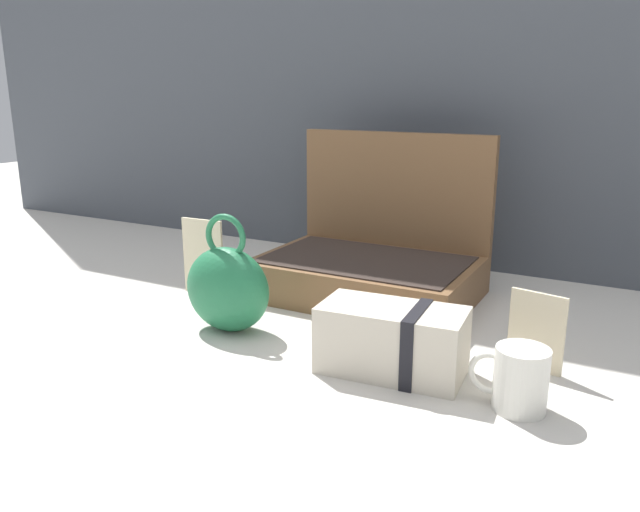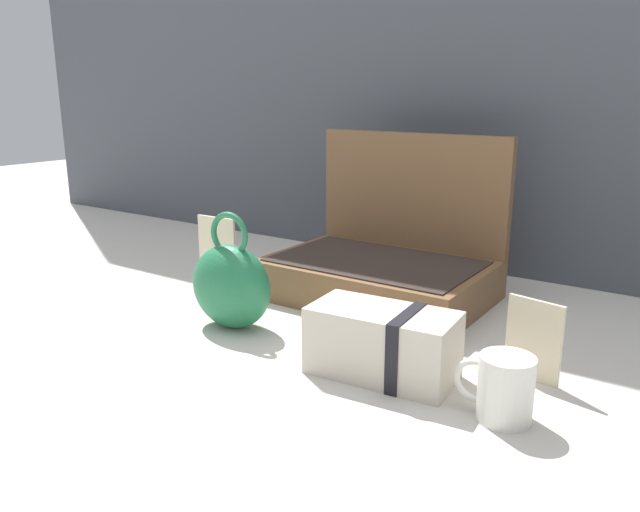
% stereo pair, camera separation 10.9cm
% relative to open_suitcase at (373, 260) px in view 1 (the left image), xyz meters
% --- Properties ---
extents(ground_plane, '(6.00, 6.00, 0.00)m').
position_rel_open_suitcase_xyz_m(ground_plane, '(0.04, -0.26, -0.07)').
color(ground_plane, beige).
extents(open_suitcase, '(0.45, 0.32, 0.34)m').
position_rel_open_suitcase_xyz_m(open_suitcase, '(0.00, 0.00, 0.00)').
color(open_suitcase, brown).
rests_on(open_suitcase, ground_plane).
extents(teal_pouch_handbag, '(0.17, 0.11, 0.22)m').
position_rel_open_suitcase_xyz_m(teal_pouch_handbag, '(-0.15, -0.33, 0.01)').
color(teal_pouch_handbag, '#237247').
rests_on(teal_pouch_handbag, ground_plane).
extents(cream_toiletry_bag, '(0.23, 0.13, 0.11)m').
position_rel_open_suitcase_xyz_m(cream_toiletry_bag, '(0.19, -0.35, -0.02)').
color(cream_toiletry_bag, beige).
rests_on(cream_toiletry_bag, ground_plane).
extents(coffee_mug, '(0.11, 0.07, 0.09)m').
position_rel_open_suitcase_xyz_m(coffee_mug, '(0.39, -0.38, -0.03)').
color(coffee_mug, silver).
rests_on(coffee_mug, ground_plane).
extents(info_card_left, '(0.10, 0.01, 0.17)m').
position_rel_open_suitcase_xyz_m(info_card_left, '(-0.32, -0.18, 0.01)').
color(info_card_left, beige).
rests_on(info_card_left, ground_plane).
extents(poster_card_right, '(0.09, 0.02, 0.13)m').
position_rel_open_suitcase_xyz_m(poster_card_right, '(0.38, -0.23, -0.01)').
color(poster_card_right, beige).
rests_on(poster_card_right, ground_plane).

